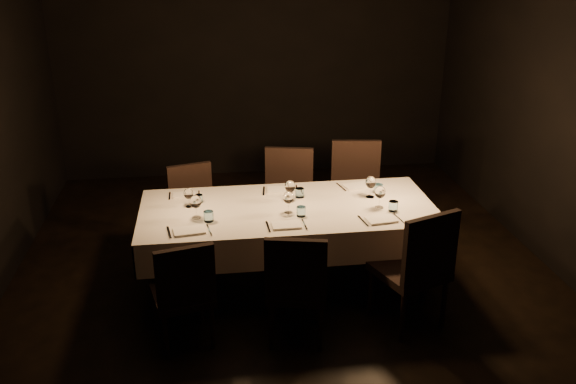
{
  "coord_description": "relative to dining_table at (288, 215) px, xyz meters",
  "views": [
    {
      "loc": [
        -0.65,
        -4.74,
        2.84
      ],
      "look_at": [
        0.0,
        0.0,
        0.9
      ],
      "focal_mm": 38.0,
      "sensor_mm": 36.0,
      "label": 1
    }
  ],
  "objects": [
    {
      "name": "chair_near_left",
      "position": [
        -0.88,
        -0.8,
        -0.19
      ],
      "size": [
        0.51,
        0.51,
        0.89
      ],
      "rotation": [
        0.0,
        0.0,
        3.37
      ],
      "color": "black",
      "rests_on": "ground"
    },
    {
      "name": "chair_near_right",
      "position": [
        0.9,
        -0.78,
        -0.13
      ],
      "size": [
        0.63,
        0.63,
        1.03
      ],
      "rotation": [
        0.0,
        0.0,
        3.5
      ],
      "color": "black",
      "rests_on": "ground"
    },
    {
      "name": "dining_table",
      "position": [
        0.0,
        0.0,
        0.0
      ],
      "size": [
        2.52,
        1.12,
        0.76
      ],
      "color": "black",
      "rests_on": "ground"
    },
    {
      "name": "place_setting_far_left",
      "position": [
        -0.83,
        0.22,
        0.14
      ],
      "size": [
        0.3,
        0.39,
        0.17
      ],
      "rotation": [
        0.0,
        0.0,
        0.01
      ],
      "color": "silver",
      "rests_on": "dining_table"
    },
    {
      "name": "room",
      "position": [
        0.0,
        0.0,
        0.81
      ],
      "size": [
        5.01,
        6.01,
        3.01
      ],
      "color": "black",
      "rests_on": "ground"
    },
    {
      "name": "place_setting_near_right",
      "position": [
        0.78,
        -0.22,
        0.15
      ],
      "size": [
        0.37,
        0.42,
        0.2
      ],
      "rotation": [
        0.0,
        0.0,
        0.15
      ],
      "color": "silver",
      "rests_on": "dining_table"
    },
    {
      "name": "chair_far_right",
      "position": [
        0.81,
        0.83,
        -0.13
      ],
      "size": [
        0.56,
        0.56,
        1.03
      ],
      "rotation": [
        0.0,
        0.0,
        -0.14
      ],
      "color": "black",
      "rests_on": "ground"
    },
    {
      "name": "place_setting_near_left",
      "position": [
        -0.77,
        -0.22,
        0.15
      ],
      "size": [
        0.38,
        0.42,
        0.2
      ],
      "rotation": [
        0.0,
        0.0,
        0.16
      ],
      "color": "silver",
      "rests_on": "dining_table"
    },
    {
      "name": "place_setting_near_center",
      "position": [
        -0.01,
        -0.22,
        0.15
      ],
      "size": [
        0.34,
        0.41,
        0.19
      ],
      "rotation": [
        0.0,
        0.0,
        0.03
      ],
      "color": "silver",
      "rests_on": "dining_table"
    },
    {
      "name": "chair_far_center",
      "position": [
        0.11,
        0.79,
        -0.14
      ],
      "size": [
        0.57,
        0.57,
        1.0
      ],
      "rotation": [
        0.0,
        0.0,
        -0.22
      ],
      "color": "black",
      "rests_on": "ground"
    },
    {
      "name": "place_setting_far_right",
      "position": [
        0.76,
        0.22,
        0.15
      ],
      "size": [
        0.37,
        0.42,
        0.2
      ],
      "rotation": [
        0.0,
        0.0,
        0.2
      ],
      "color": "silver",
      "rests_on": "dining_table"
    },
    {
      "name": "place_setting_far_center",
      "position": [
        0.04,
        0.22,
        0.15
      ],
      "size": [
        0.36,
        0.42,
        0.2
      ],
      "rotation": [
        0.0,
        0.0,
        -0.12
      ],
      "color": "silver",
      "rests_on": "dining_table"
    },
    {
      "name": "chair_near_center",
      "position": [
        -0.06,
        -0.86,
        -0.17
      ],
      "size": [
        0.53,
        0.53,
        0.93
      ],
      "rotation": [
        0.0,
        0.0,
        2.93
      ],
      "color": "black",
      "rests_on": "ground"
    },
    {
      "name": "chair_far_left",
      "position": [
        -0.82,
        0.73,
        -0.19
      ],
      "size": [
        0.53,
        0.53,
        0.9
      ],
      "rotation": [
        0.0,
        0.0,
        0.27
      ],
      "color": "black",
      "rests_on": "ground"
    }
  ]
}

